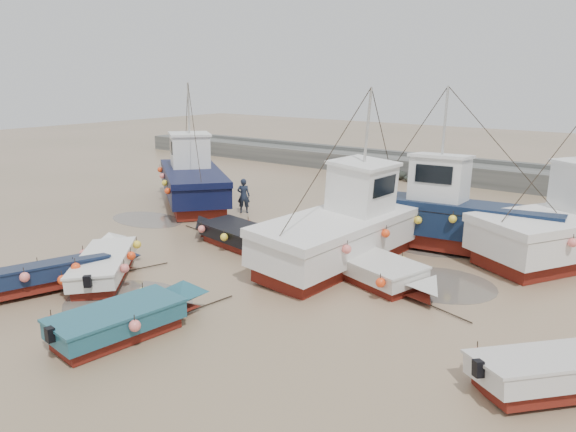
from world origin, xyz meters
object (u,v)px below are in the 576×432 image
(dinghy_4, at_px, (238,233))
(dinghy_0, at_px, (106,260))
(cabin_boat_1, at_px, (350,226))
(cabin_boat_2, at_px, (445,215))
(dinghy_1, at_px, (57,270))
(cabin_boat_0, at_px, (191,178))
(person, at_px, (244,213))
(dinghy_5, at_px, (380,269))
(dinghy_2, at_px, (130,314))

(dinghy_4, bearing_deg, dinghy_0, 177.58)
(cabin_boat_1, relative_size, cabin_boat_2, 1.03)
(dinghy_4, distance_m, cabin_boat_1, 4.70)
(dinghy_1, xyz_separation_m, cabin_boat_1, (6.01, 8.04, 0.77))
(cabin_boat_0, xyz_separation_m, person, (3.82, -0.09, -1.31))
(cabin_boat_2, distance_m, person, 10.19)
(dinghy_5, relative_size, cabin_boat_0, 0.60)
(cabin_boat_0, distance_m, cabin_boat_1, 12.22)
(dinghy_2, height_order, cabin_boat_1, cabin_boat_1)
(dinghy_4, height_order, cabin_boat_0, cabin_boat_0)
(dinghy_1, xyz_separation_m, dinghy_5, (8.11, 6.49, 0.00))
(dinghy_1, relative_size, person, 3.51)
(dinghy_4, distance_m, cabin_boat_2, 8.20)
(dinghy_1, height_order, dinghy_5, same)
(cabin_boat_2, bearing_deg, dinghy_1, 137.89)
(dinghy_1, height_order, cabin_boat_2, cabin_boat_2)
(dinghy_1, relative_size, cabin_boat_2, 0.57)
(dinghy_4, xyz_separation_m, person, (-3.52, 4.25, -0.54))
(dinghy_5, height_order, person, dinghy_5)
(dinghy_1, xyz_separation_m, cabin_boat_2, (8.10, 11.68, 0.78))
(dinghy_2, height_order, dinghy_4, same)
(dinghy_1, bearing_deg, cabin_boat_1, 69.72)
(dinghy_1, bearing_deg, cabin_boat_2, 71.78)
(dinghy_4, bearing_deg, dinghy_5, -82.60)
(cabin_boat_2, bearing_deg, dinghy_5, 172.67)
(dinghy_0, xyz_separation_m, cabin_boat_1, (5.66, 6.45, 0.78))
(cabin_boat_0, bearing_deg, dinghy_4, -84.09)
(dinghy_2, distance_m, cabin_boat_0, 15.85)
(dinghy_0, bearing_deg, cabin_boat_2, 8.60)
(person, bearing_deg, dinghy_2, 85.52)
(cabin_boat_2, height_order, person, cabin_boat_2)
(dinghy_2, bearing_deg, cabin_boat_1, 87.55)
(person, bearing_deg, cabin_boat_0, -35.40)
(dinghy_1, relative_size, dinghy_4, 0.96)
(dinghy_0, distance_m, person, 9.79)
(dinghy_2, relative_size, cabin_boat_1, 0.52)
(person, bearing_deg, dinghy_0, 69.87)
(dinghy_0, xyz_separation_m, dinghy_2, (4.32, -2.29, 0.01))
(cabin_boat_0, height_order, person, cabin_boat_0)
(dinghy_0, relative_size, cabin_boat_2, 0.49)
(dinghy_0, bearing_deg, dinghy_5, -11.58)
(dinghy_1, bearing_deg, cabin_boat_0, 133.98)
(dinghy_2, relative_size, dinghy_4, 0.90)
(dinghy_5, relative_size, person, 3.40)
(dinghy_0, bearing_deg, person, 59.93)
(dinghy_4, height_order, dinghy_5, same)
(dinghy_4, bearing_deg, dinghy_1, 177.59)
(dinghy_4, relative_size, cabin_boat_1, 0.58)
(dinghy_0, bearing_deg, dinghy_4, 33.35)
(dinghy_0, height_order, dinghy_2, same)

